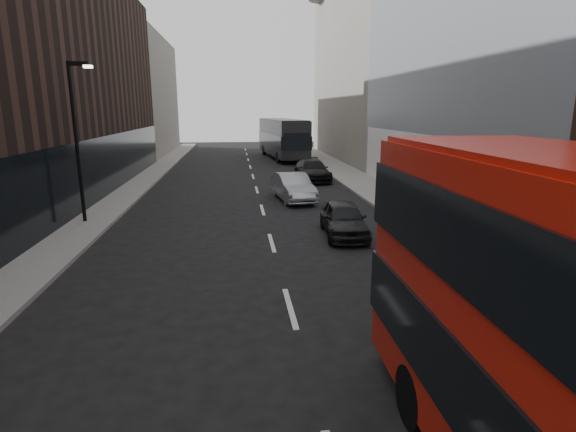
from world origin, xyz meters
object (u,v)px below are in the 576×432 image
object	(u,v)px
car_a	(344,219)
grey_bus	(282,137)
street_lamp	(77,132)
car_c	(312,170)
car_b	(293,187)

from	to	relation	value
car_a	grey_bus	bearing A→B (deg)	92.81
street_lamp	car_c	world-z (taller)	street_lamp
car_a	car_c	bearing A→B (deg)	89.32
street_lamp	car_a	xyz separation A→B (m)	(11.30, -3.23, -3.47)
car_a	car_c	xyz separation A→B (m)	(1.21, 14.78, 0.05)
car_b	car_c	world-z (taller)	car_b
car_b	car_c	size ratio (longest dim) A/B	0.91
street_lamp	grey_bus	world-z (taller)	street_lamp
car_a	car_c	distance (m)	14.83
grey_bus	car_a	bearing A→B (deg)	-97.20
street_lamp	car_a	distance (m)	12.26
street_lamp	car_c	distance (m)	17.37
car_b	car_c	xyz separation A→B (m)	(2.37, 7.19, -0.02)
car_a	car_c	size ratio (longest dim) A/B	0.80
grey_bus	car_a	distance (m)	30.27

